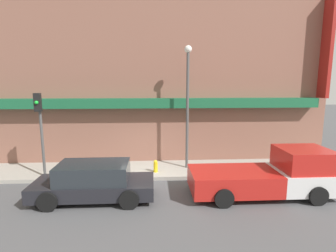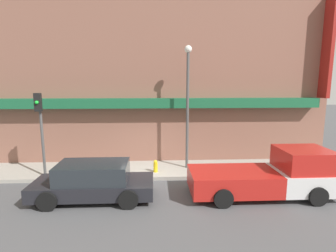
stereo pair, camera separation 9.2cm
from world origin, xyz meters
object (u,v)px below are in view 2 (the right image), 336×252
at_px(parked_car, 94,181).
at_px(traffic_light, 40,120).
at_px(street_lamp, 188,94).
at_px(pickup_truck, 271,175).
at_px(fire_hydrant, 156,166).

height_order(parked_car, traffic_light, traffic_light).
height_order(street_lamp, traffic_light, street_lamp).
bearing_deg(traffic_light, pickup_truck, -12.32).
height_order(fire_hydrant, street_lamp, street_lamp).
distance_m(pickup_truck, street_lamp, 5.27).
xyz_separation_m(street_lamp, traffic_light, (-6.71, -0.98, -1.10)).
relative_size(fire_hydrant, traffic_light, 0.16).
distance_m(fire_hydrant, street_lamp, 3.83).
bearing_deg(fire_hydrant, traffic_light, -175.88).
distance_m(pickup_truck, parked_car, 6.94).
bearing_deg(fire_hydrant, pickup_truck, -28.55).
bearing_deg(traffic_light, street_lamp, 8.33).
distance_m(parked_car, traffic_light, 4.04).
distance_m(parked_car, street_lamp, 5.96).
bearing_deg(pickup_truck, street_lamp, 135.95).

